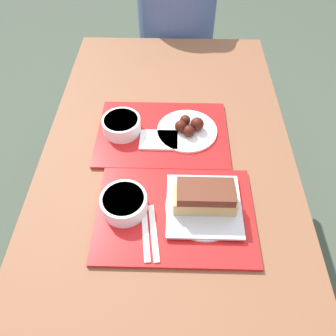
{
  "coord_description": "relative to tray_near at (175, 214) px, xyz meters",
  "views": [
    {
      "loc": [
        0.02,
        -0.63,
        1.55
      ],
      "look_at": [
        0.0,
        -0.01,
        0.79
      ],
      "focal_mm": 35.0,
      "sensor_mm": 36.0,
      "label": 1
    }
  ],
  "objects": [
    {
      "name": "ground_plane",
      "position": [
        -0.03,
        0.15,
        -0.75
      ],
      "size": [
        12.0,
        12.0,
        0.0
      ],
      "primitive_type": "plane",
      "color": "#424C3D"
    },
    {
      "name": "picnic_table",
      "position": [
        -0.03,
        0.15,
        -0.1
      ],
      "size": [
        0.82,
        1.61,
        0.75
      ],
      "color": "brown",
      "rests_on": "ground_plane"
    },
    {
      "name": "picnic_bench_far",
      "position": [
        -0.03,
        1.18,
        -0.38
      ],
      "size": [
        0.78,
        0.28,
        0.44
      ],
      "color": "brown",
      "rests_on": "ground_plane"
    },
    {
      "name": "tray_near",
      "position": [
        0.0,
        0.0,
        0.0
      ],
      "size": [
        0.44,
        0.32,
        0.01
      ],
      "color": "red",
      "rests_on": "picnic_table"
    },
    {
      "name": "tray_far",
      "position": [
        -0.05,
        0.32,
        0.0
      ],
      "size": [
        0.44,
        0.32,
        0.01
      ],
      "color": "red",
      "rests_on": "picnic_table"
    },
    {
      "name": "bowl_coleslaw_near",
      "position": [
        -0.14,
        0.01,
        0.03
      ],
      "size": [
        0.13,
        0.13,
        0.05
      ],
      "color": "white",
      "rests_on": "tray_near"
    },
    {
      "name": "brisket_sandwich_plate",
      "position": [
        0.08,
        0.02,
        0.04
      ],
      "size": [
        0.22,
        0.22,
        0.09
      ],
      "color": "white",
      "rests_on": "tray_near"
    },
    {
      "name": "plastic_fork_near",
      "position": [
        -0.08,
        -0.06,
        0.01
      ],
      "size": [
        0.04,
        0.17,
        0.0
      ],
      "color": "white",
      "rests_on": "tray_near"
    },
    {
      "name": "plastic_knife_near",
      "position": [
        -0.06,
        -0.06,
        0.01
      ],
      "size": [
        0.04,
        0.17,
        0.0
      ],
      "color": "white",
      "rests_on": "tray_near"
    },
    {
      "name": "bowl_coleslaw_far",
      "position": [
        -0.18,
        0.32,
        0.03
      ],
      "size": [
        0.13,
        0.13,
        0.05
      ],
      "color": "white",
      "rests_on": "tray_far"
    },
    {
      "name": "wings_plate_far",
      "position": [
        0.04,
        0.33,
        0.02
      ],
      "size": [
        0.2,
        0.2,
        0.05
      ],
      "color": "white",
      "rests_on": "tray_far"
    },
    {
      "name": "napkin_far",
      "position": [
        -0.06,
        0.28,
        0.01
      ],
      "size": [
        0.13,
        0.09,
        0.01
      ],
      "color": "white",
      "rests_on": "tray_far"
    },
    {
      "name": "person_seated_across",
      "position": [
        -0.01,
        1.18,
        -0.03
      ],
      "size": [
        0.39,
        0.39,
        0.71
      ],
      "color": "#4C6093",
      "rests_on": "picnic_bench_far"
    }
  ]
}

